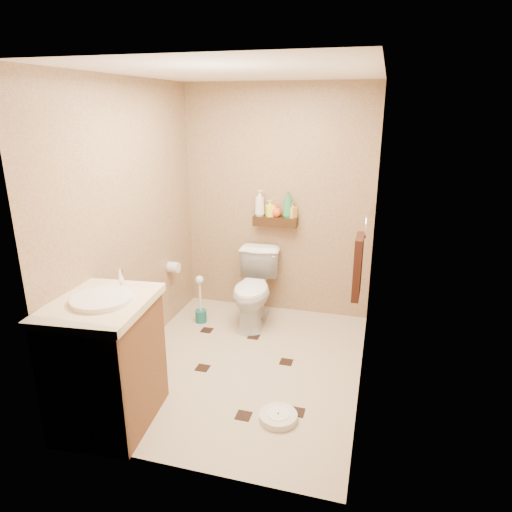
% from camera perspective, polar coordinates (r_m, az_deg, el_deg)
% --- Properties ---
extents(ground, '(2.50, 2.50, 0.00)m').
position_cam_1_polar(ground, '(4.12, -1.61, -13.46)').
color(ground, tan).
rests_on(ground, ground).
extents(wall_back, '(2.00, 0.04, 2.40)m').
position_cam_1_polar(wall_back, '(4.81, 2.69, 6.65)').
color(wall_back, '#A17D5C').
rests_on(wall_back, ground).
extents(wall_front, '(2.00, 0.04, 2.40)m').
position_cam_1_polar(wall_front, '(2.54, -10.22, -4.49)').
color(wall_front, '#A17D5C').
rests_on(wall_front, ground).
extents(wall_left, '(0.04, 2.50, 2.40)m').
position_cam_1_polar(wall_left, '(4.04, -15.47, 3.74)').
color(wall_left, '#A17D5C').
rests_on(wall_left, ground).
extents(wall_right, '(0.04, 2.50, 2.40)m').
position_cam_1_polar(wall_right, '(3.48, 14.15, 1.56)').
color(wall_right, '#A17D5C').
rests_on(wall_right, ground).
extents(ceiling, '(2.00, 2.50, 0.02)m').
position_cam_1_polar(ceiling, '(3.51, -1.98, 22.05)').
color(ceiling, white).
rests_on(ceiling, wall_back).
extents(wall_shelf, '(0.46, 0.14, 0.10)m').
position_cam_1_polar(wall_shelf, '(4.78, 2.44, 4.35)').
color(wall_shelf, '#3E2710').
rests_on(wall_shelf, wall_back).
extents(floor_accents, '(1.23, 1.29, 0.01)m').
position_cam_1_polar(floor_accents, '(4.09, -1.21, -13.65)').
color(floor_accents, black).
rests_on(floor_accents, ground).
extents(toilet, '(0.48, 0.77, 0.75)m').
position_cam_1_polar(toilet, '(4.70, -0.23, -4.14)').
color(toilet, white).
rests_on(toilet, ground).
extents(vanity, '(0.70, 0.82, 1.08)m').
position_cam_1_polar(vanity, '(3.41, -18.21, -12.34)').
color(vanity, brown).
rests_on(vanity, ground).
extents(bathroom_scale, '(0.36, 0.36, 0.06)m').
position_cam_1_polar(bathroom_scale, '(3.50, 2.79, -19.43)').
color(bathroom_scale, silver).
rests_on(bathroom_scale, ground).
extents(toilet_brush, '(0.12, 0.12, 0.52)m').
position_cam_1_polar(toilet_brush, '(4.82, -6.94, -6.21)').
color(toilet_brush, '#175C5A').
rests_on(toilet_brush, ground).
extents(towel_ring, '(0.12, 0.30, 0.76)m').
position_cam_1_polar(towel_ring, '(3.80, 12.69, -0.97)').
color(towel_ring, silver).
rests_on(towel_ring, wall_right).
extents(toilet_paper, '(0.12, 0.11, 0.12)m').
position_cam_1_polar(toilet_paper, '(4.73, -10.27, -1.38)').
color(toilet_paper, silver).
rests_on(toilet_paper, wall_left).
extents(bottle_a, '(0.14, 0.14, 0.27)m').
position_cam_1_polar(bottle_a, '(4.77, 0.47, 6.66)').
color(bottle_a, silver).
rests_on(bottle_a, wall_shelf).
extents(bottle_b, '(0.11, 0.11, 0.18)m').
position_cam_1_polar(bottle_b, '(4.76, 1.79, 6.01)').
color(bottle_b, '#F5FF35').
rests_on(bottle_b, wall_shelf).
extents(bottle_c, '(0.15, 0.15, 0.14)m').
position_cam_1_polar(bottle_c, '(4.75, 2.59, 5.72)').
color(bottle_c, '#EA4A1B').
rests_on(bottle_c, wall_shelf).
extents(bottle_d, '(0.15, 0.15, 0.27)m').
position_cam_1_polar(bottle_d, '(4.71, 4.02, 6.43)').
color(bottle_d, '#2C864D').
rests_on(bottle_d, wall_shelf).
extents(bottle_e, '(0.10, 0.10, 0.17)m').
position_cam_1_polar(bottle_e, '(4.71, 4.53, 5.80)').
color(bottle_e, gold).
rests_on(bottle_e, wall_shelf).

